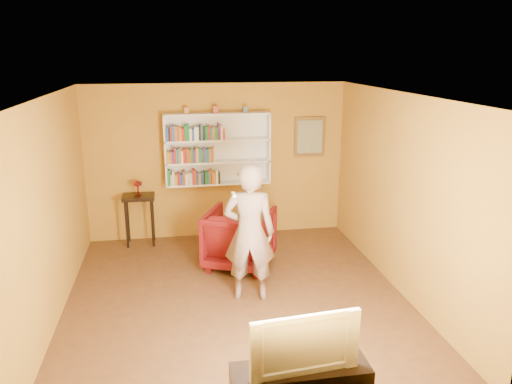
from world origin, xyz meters
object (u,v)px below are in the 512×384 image
armchair (240,238)px  television (301,339)px  bookshelf (217,149)px  ruby_lustre (138,185)px  person (249,233)px  console_table (139,204)px

armchair → television: size_ratio=0.99×
bookshelf → ruby_lustre: bearing=-173.3°
ruby_lustre → armchair: bearing=-37.2°
armchair → ruby_lustre: bearing=-13.2°
armchair → television: (0.10, -3.32, 0.29)m
armchair → person: person is taller
ruby_lustre → armchair: size_ratio=0.25×
television → armchair: bearing=86.1°
bookshelf → television: bearing=-86.4°
person → television: person is taller
console_table → person: 2.74m
bookshelf → television: 4.75m
console_table → television: bearing=-69.8°
ruby_lustre → person: bearing=-55.6°
armchair → television: television is taller
ruby_lustre → armchair: ruby_lustre is taller
bookshelf → console_table: (-1.37, -0.16, -0.87)m
bookshelf → ruby_lustre: size_ratio=7.24×
person → television: size_ratio=1.85×
console_table → person: person is taller
bookshelf → ruby_lustre: (-1.37, -0.16, -0.54)m
bookshelf → armchair: size_ratio=1.82×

